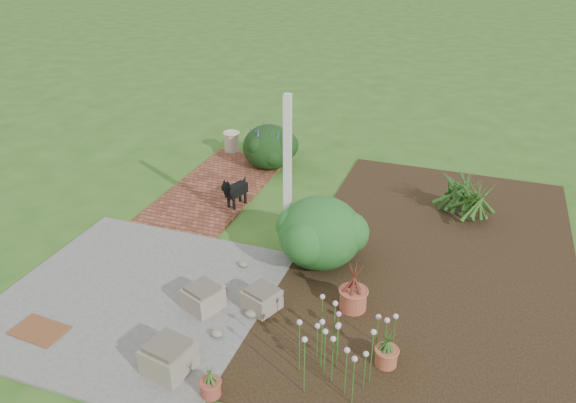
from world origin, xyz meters
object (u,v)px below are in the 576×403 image
(stone_trough_near, at_px, (169,358))
(evergreen_shrub, at_px, (320,231))
(cream_ceramic_urn, at_px, (232,142))
(black_dog, at_px, (234,190))

(stone_trough_near, height_order, evergreen_shrub, evergreen_shrub)
(cream_ceramic_urn, xyz_separation_m, evergreen_shrub, (3.07, -3.54, 0.31))
(cream_ceramic_urn, bearing_deg, black_dog, -63.96)
(stone_trough_near, distance_m, cream_ceramic_urn, 6.62)
(stone_trough_near, xyz_separation_m, evergreen_shrub, (0.95, 2.73, 0.35))
(evergreen_shrub, bearing_deg, stone_trough_near, -109.14)
(black_dog, height_order, evergreen_shrub, evergreen_shrub)
(cream_ceramic_urn, bearing_deg, stone_trough_near, -71.29)
(cream_ceramic_urn, relative_size, evergreen_shrub, 0.34)
(black_dog, xyz_separation_m, cream_ceramic_urn, (-1.15, 2.36, -0.11))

